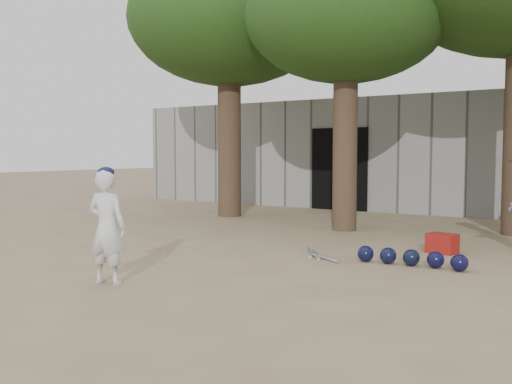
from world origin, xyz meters
The scene contains 6 objects.
ground centered at (0.00, 0.00, 0.00)m, with size 70.00×70.00×0.00m, color #937C5E.
boy_player centered at (0.21, -1.60, 0.67)m, with size 0.49×0.32×1.35m, color silver.
red_bag centered at (2.95, 2.65, 0.15)m, with size 0.42×0.32×0.30m, color maroon.
back_building centered at (0.00, 10.33, 1.50)m, with size 16.00×5.24×3.00m.
helmet_row centered at (2.87, 1.39, 0.12)m, with size 1.51×0.32×0.23m.
bat_pile centered at (1.47, 1.29, 0.03)m, with size 0.90×0.76×0.06m.
Camera 1 is at (5.32, -6.18, 1.55)m, focal length 40.00 mm.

